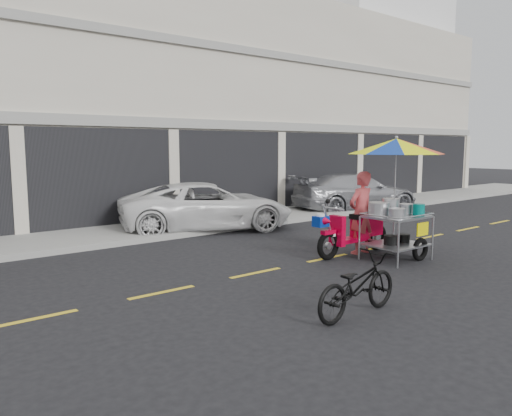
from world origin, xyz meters
TOP-DOWN VIEW (x-y plane):
  - ground at (0.00, 0.00)m, footprint 90.00×90.00m
  - sidewalk at (0.00, 5.50)m, footprint 45.00×3.00m
  - shophouse_block at (2.82, 10.59)m, footprint 36.00×8.11m
  - centerline at (0.00, 0.00)m, footprint 42.00×0.10m
  - white_pickup at (0.04, 4.70)m, footprint 5.41×3.83m
  - silver_pickup at (6.62, 4.70)m, footprint 5.16×3.27m
  - near_bicycle at (-2.40, -2.76)m, footprint 1.71×0.67m
  - food_vendor_rig at (0.99, -0.65)m, footprint 2.58×2.09m

SIDE VIEW (x-z plane):
  - ground at x=0.00m, z-range 0.00..0.00m
  - centerline at x=0.00m, z-range 0.00..0.01m
  - sidewalk at x=0.00m, z-range 0.00..0.15m
  - near_bicycle at x=-2.40m, z-range 0.00..0.89m
  - white_pickup at x=0.04m, z-range 0.00..1.37m
  - silver_pickup at x=6.62m, z-range 0.00..1.39m
  - food_vendor_rig at x=0.99m, z-range 0.33..2.95m
  - shophouse_block at x=2.82m, z-range -0.96..9.44m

